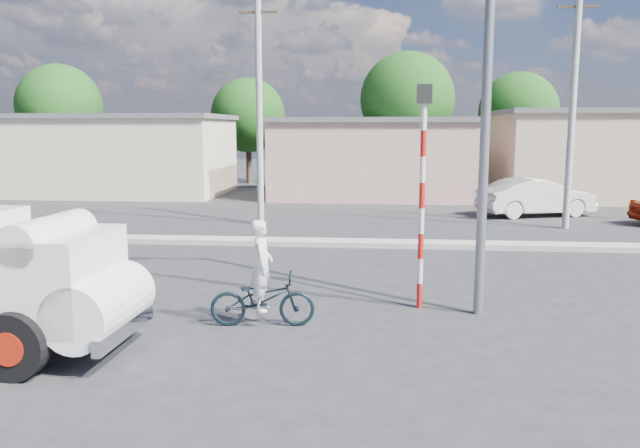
# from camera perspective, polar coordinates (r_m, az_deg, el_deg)

# --- Properties ---
(ground_plane) EXTENTS (120.00, 120.00, 0.00)m
(ground_plane) POSITION_cam_1_polar(r_m,az_deg,el_deg) (11.47, -6.85, -9.29)
(ground_plane) COLOR #262629
(ground_plane) RESTS_ON ground
(median) EXTENTS (40.00, 0.80, 0.16)m
(median) POSITION_cam_1_polar(r_m,az_deg,el_deg) (19.11, -1.78, -1.67)
(median) COLOR #99968E
(median) RESTS_ON ground
(bicycle) EXTENTS (1.94, 0.84, 0.99)m
(bicycle) POSITION_cam_1_polar(r_m,az_deg,el_deg) (11.34, -5.29, -6.86)
(bicycle) COLOR black
(bicycle) RESTS_ON ground
(cyclist) EXTENTS (0.45, 0.63, 1.64)m
(cyclist) POSITION_cam_1_polar(r_m,az_deg,el_deg) (11.26, -5.32, -5.26)
(cyclist) COLOR silver
(cyclist) RESTS_ON ground
(car_cream) EXTENTS (4.92, 2.99, 1.53)m
(car_cream) POSITION_cam_1_polar(r_m,az_deg,el_deg) (26.76, 19.14, 2.34)
(car_cream) COLOR beige
(car_cream) RESTS_ON ground
(traffic_pole) EXTENTS (0.28, 0.18, 4.36)m
(traffic_pole) POSITION_cam_1_polar(r_m,az_deg,el_deg) (12.21, 9.35, 4.20)
(traffic_pole) COLOR red
(traffic_pole) RESTS_ON ground
(streetlight) EXTENTS (2.34, 0.22, 9.00)m
(streetlight) POSITION_cam_1_polar(r_m,az_deg,el_deg) (12.06, 14.35, 15.26)
(streetlight) COLOR slate
(streetlight) RESTS_ON ground
(building_row) EXTENTS (37.80, 7.30, 4.44)m
(building_row) POSITION_cam_1_polar(r_m,az_deg,el_deg) (32.70, 3.22, 6.30)
(building_row) COLOR beige
(building_row) RESTS_ON ground
(tree_row) EXTENTS (34.13, 7.32, 8.10)m
(tree_row) POSITION_cam_1_polar(r_m,az_deg,el_deg) (39.55, -1.33, 10.64)
(tree_row) COLOR #38281E
(tree_row) RESTS_ON ground
(utility_poles) EXTENTS (35.40, 0.24, 8.00)m
(utility_poles) POSITION_cam_1_polar(r_m,az_deg,el_deg) (22.67, 7.78, 10.03)
(utility_poles) COLOR #99968E
(utility_poles) RESTS_ON ground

